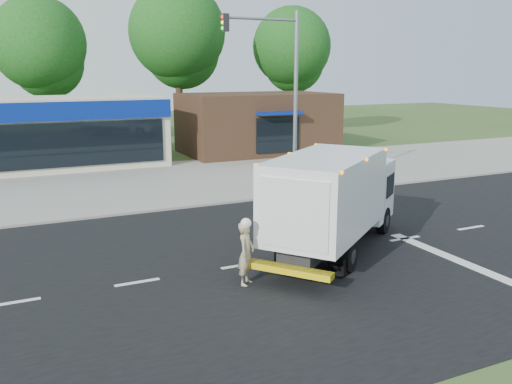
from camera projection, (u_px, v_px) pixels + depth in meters
ground at (329, 252)px, 16.88m from camera, size 120.00×120.00×0.00m
road_asphalt at (329, 251)px, 16.87m from camera, size 60.00×14.00×0.02m
sidewalk at (229, 196)px, 24.10m from camera, size 60.00×2.40×0.12m
parking_apron at (188, 175)px, 29.23m from camera, size 60.00×9.00×0.02m
lane_markings at (391, 258)px, 16.24m from camera, size 55.20×7.00×0.01m
ems_box_truck at (334, 195)px, 16.49m from camera, size 6.93×6.07×3.14m
emergency_worker at (246, 252)px, 14.12m from camera, size 0.72×0.73×1.81m
retail_strip_mall at (0, 134)px, 30.29m from camera, size 18.00×6.20×4.00m
brown_storefront at (257, 123)px, 36.98m from camera, size 10.00×6.70×4.00m
traffic_signal_pole at (283, 84)px, 23.48m from camera, size 3.51×0.25×8.00m
background_trees at (114, 44)px, 39.76m from camera, size 36.77×7.39×12.10m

